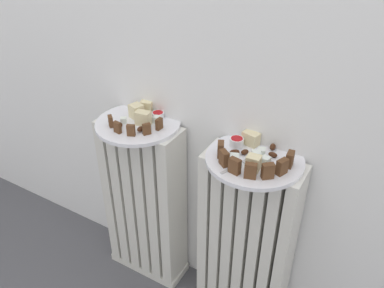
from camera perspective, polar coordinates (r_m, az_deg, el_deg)
The scene contains 38 objects.
radiator_left at distance 1.45m, azimuth -6.92°, elevation -8.69°, with size 0.30×0.12×0.65m.
radiator_right at distance 1.31m, azimuth 7.85°, elevation -14.50°, with size 0.30×0.12×0.65m.
plate_left at distance 1.26m, azimuth -7.91°, elevation 3.00°, with size 0.27×0.27×0.01m, color white.
plate_right at distance 1.09m, azimuth 9.14°, elevation -2.22°, with size 0.27×0.27×0.01m, color white.
dark_cake_slice_left_0 at distance 1.24m, azimuth -11.84°, elevation 3.29°, with size 0.02×0.01×0.04m, color #56351E.
dark_cake_slice_left_1 at distance 1.20m, azimuth -10.89°, elevation 2.42°, with size 0.02×0.01×0.04m, color #56351E.
dark_cake_slice_left_2 at distance 1.18m, azimuth -8.95°, elevation 1.99°, with size 0.02×0.01×0.04m, color #56351E.
dark_cake_slice_left_3 at distance 1.18m, azimuth -6.67°, elevation 2.19°, with size 0.02×0.01×0.04m, color #56351E.
dark_cake_slice_left_4 at distance 1.20m, azimuth -4.84°, elevation 2.94°, with size 0.02×0.01×0.04m, color #56351E.
marble_cake_slice_left_0 at distance 1.23m, azimuth -7.17°, elevation 3.78°, with size 0.05×0.03×0.04m, color beige.
marble_cake_slice_left_1 at distance 1.30m, azimuth -6.61°, elevation 5.41°, with size 0.04×0.03×0.04m, color beige.
marble_cake_slice_left_2 at distance 1.27m, azimuth -8.15°, elevation 4.79°, with size 0.04×0.04×0.05m, color beige.
turkish_delight_left_0 at distance 1.25m, azimuth -10.02°, elevation 3.43°, with size 0.02×0.02×0.02m, color white.
turkish_delight_left_1 at distance 1.24m, azimuth -5.19°, elevation 3.62°, with size 0.02×0.02×0.02m, color white.
medjool_date_left_0 at distance 1.20m, azimuth -7.56°, elevation 2.19°, with size 0.02×0.02×0.02m, color #3D1E0F.
medjool_date_left_1 at distance 1.20m, azimuth -6.42°, elevation 2.44°, with size 0.02×0.02×0.02m, color #3D1E0F.
medjool_date_left_2 at distance 1.33m, azimuth -8.40°, elevation 5.28°, with size 0.03×0.02×0.02m, color #3D1E0F.
medjool_date_left_3 at distance 1.23m, azimuth -10.62°, elevation 2.78°, with size 0.02×0.02×0.02m, color #3D1E0F.
jam_bowl_left at distance 1.26m, azimuth -5.01°, elevation 4.26°, with size 0.04×0.04×0.02m.
dark_cake_slice_right_0 at distance 1.07m, azimuth 4.22°, elevation -0.77°, with size 0.03×0.02×0.04m, color #56351E.
dark_cake_slice_right_1 at distance 1.03m, azimuth 4.72°, elevation -2.08°, with size 0.03×0.02×0.04m, color #56351E.
dark_cake_slice_right_2 at distance 1.01m, azimuth 6.27°, elevation -3.22°, with size 0.03×0.02×0.04m, color #56351E.
dark_cake_slice_right_3 at distance 1.00m, azimuth 8.58°, elevation -3.90°, with size 0.03×0.02×0.04m, color #56351E.
dark_cake_slice_right_4 at distance 1.00m, azimuth 11.06°, elevation -3.92°, with size 0.03×0.02×0.04m, color #56351E.
dark_cake_slice_right_5 at distance 1.02m, azimuth 13.07°, elevation -3.28°, with size 0.03×0.02×0.04m, color #56351E.
dark_cake_slice_right_6 at distance 1.06m, azimuth 14.15°, elevation -2.19°, with size 0.03×0.02×0.04m, color #56351E.
marble_cake_slice_right_0 at distance 1.03m, azimuth 8.99°, elevation -2.74°, with size 0.04×0.03×0.04m, color beige.
marble_cake_slice_right_1 at distance 1.13m, azimuth 8.63°, elevation 0.81°, with size 0.05×0.03×0.04m, color beige.
turkish_delight_right_0 at distance 1.07m, azimuth 9.39°, elevation -1.61°, with size 0.02×0.02×0.02m, color white.
turkish_delight_right_1 at distance 1.05m, azimuth 6.20°, elevation -2.14°, with size 0.02×0.02×0.02m, color white.
turkish_delight_right_2 at distance 1.09m, azimuth 10.11°, elevation -1.16°, with size 0.02×0.02×0.02m, color white.
turkish_delight_right_3 at distance 1.06m, azimuth 10.73°, elevation -2.42°, with size 0.02×0.02×0.02m, color white.
medjool_date_right_0 at distance 1.09m, azimuth 11.77°, elevation -1.55°, with size 0.03×0.02×0.01m, color #3D1E0F.
medjool_date_right_1 at distance 1.13m, azimuth 11.76°, elevation -0.40°, with size 0.03×0.02×0.02m, color #3D1E0F.
medjool_date_right_2 at distance 1.08m, azimuth 6.26°, elevation -1.23°, with size 0.03×0.02×0.02m, color #3D1E0F.
medjool_date_right_3 at distance 1.09m, azimuth 7.75°, elevation -1.17°, with size 0.02×0.02×0.02m, color #3D1E0F.
jam_bowl_right at distance 1.12m, azimuth 6.55°, elevation 0.33°, with size 0.04×0.04×0.03m.
fork at distance 1.04m, azimuth 6.80°, elevation -3.17°, with size 0.05×0.10×0.00m.
Camera 1 is at (0.50, -0.57, 1.27)m, focal length 36.38 mm.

